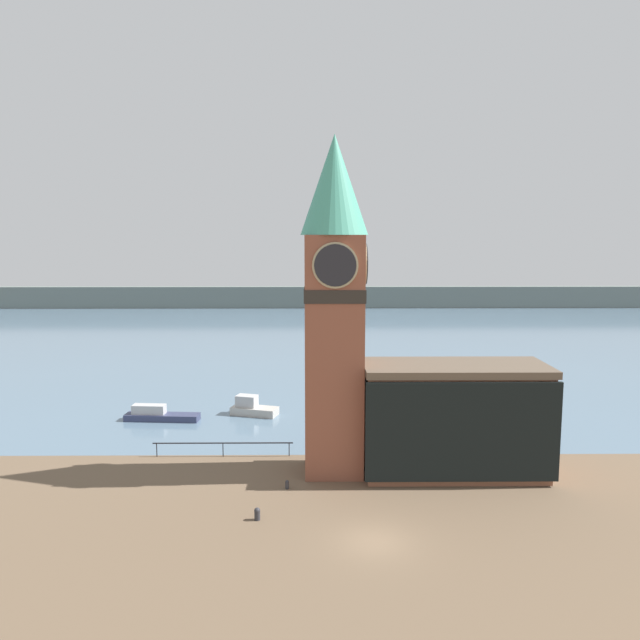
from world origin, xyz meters
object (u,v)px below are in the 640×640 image
(boat_far, at_px, (158,415))
(mooring_bollard_near, at_px, (257,513))
(mooring_bollard_far, at_px, (287,484))
(clock_tower, at_px, (334,298))
(boat_near, at_px, (252,408))
(pier_building, at_px, (454,419))

(boat_far, bearing_deg, mooring_bollard_near, -57.60)
(mooring_bollard_far, bearing_deg, boat_far, 128.36)
(clock_tower, bearing_deg, mooring_bollard_far, -135.57)
(clock_tower, xyz_separation_m, mooring_bollard_near, (-4.78, -7.74, -12.07))
(clock_tower, distance_m, mooring_bollard_far, 12.97)
(mooring_bollard_near, height_order, mooring_bollard_far, mooring_bollard_near)
(boat_near, height_order, mooring_bollard_near, boat_near)
(clock_tower, height_order, boat_near, clock_tower)
(mooring_bollard_near, xyz_separation_m, mooring_bollard_far, (1.57, 4.60, -0.09))
(boat_far, relative_size, mooring_bollard_near, 9.03)
(pier_building, distance_m, boat_far, 27.61)
(clock_tower, xyz_separation_m, boat_near, (-7.24, 14.27, -11.82))
(boat_far, height_order, mooring_bollard_near, boat_far)
(mooring_bollard_far, bearing_deg, pier_building, 12.99)
(clock_tower, relative_size, mooring_bollard_far, 40.09)
(pier_building, bearing_deg, mooring_bollard_far, -167.01)
(mooring_bollard_near, distance_m, mooring_bollard_far, 4.86)
(boat_far, bearing_deg, boat_near, 15.66)
(clock_tower, distance_m, boat_near, 19.90)
(boat_near, relative_size, mooring_bollard_near, 6.13)
(clock_tower, bearing_deg, mooring_bollard_near, -121.68)
(pier_building, height_order, mooring_bollard_near, pier_building)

